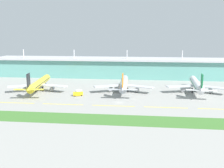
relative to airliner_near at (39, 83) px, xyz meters
The scene contains 12 objects.
ground_plane 74.05m from the airliner_near, 22.58° to the right, with size 600.00×600.00×0.00m, color gray.
terminal_building 100.80m from the airliner_near, 47.45° to the left, with size 288.00×34.00×29.53m.
airliner_near is the anchor object (origin of this frame).
airliner_middle 69.49m from the airliner_near, ahead, with size 48.78×59.31×18.90m.
airliner_far 127.62m from the airliner_near, ahead, with size 48.65×60.26×18.90m.
taxiway_stripe_west 37.48m from the airliner_near, 94.48° to the right, with size 28.00×0.70×0.04m, color yellow.
taxiway_stripe_mid_west 48.63m from the airliner_near, 49.80° to the right, with size 28.00×0.70×0.04m, color yellow.
taxiway_stripe_centre 75.08m from the airliner_near, 29.48° to the right, with size 28.00×0.70×0.04m, color yellow.
taxiway_stripe_mid_east 105.93m from the airliner_near, 20.38° to the right, with size 28.00×0.70×0.04m, color yellow.
taxiway_stripe_east 138.26m from the airliner_near, 15.46° to the right, with size 28.00×0.70×0.04m, color yellow.
grass_verge 93.89m from the airliner_near, 43.35° to the right, with size 300.00×18.00×0.10m, color #3D702D.
fuel_truck 38.23m from the airliner_near, 19.61° to the right, with size 7.65×4.96×4.95m.
Camera 1 is at (14.16, -171.21, 47.42)m, focal length 41.44 mm.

